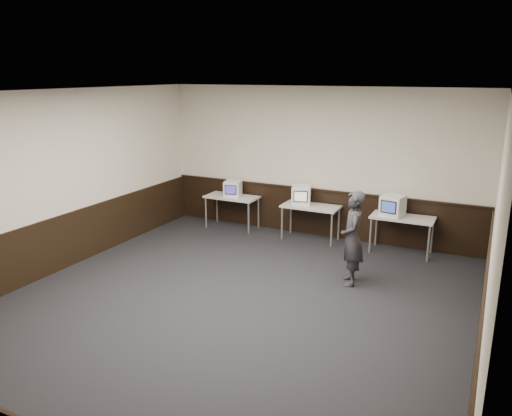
{
  "coord_description": "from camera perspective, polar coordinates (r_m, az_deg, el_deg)",
  "views": [
    {
      "loc": [
        3.44,
        -6.04,
        3.47
      ],
      "look_at": [
        -0.31,
        1.6,
        1.15
      ],
      "focal_mm": 35.0,
      "sensor_mm": 36.0,
      "label": 1
    }
  ],
  "objects": [
    {
      "name": "wainscot_back",
      "position": [
        11.0,
        6.92,
        -0.52
      ],
      "size": [
        6.98,
        0.04,
        1.0
      ],
      "primitive_type": "cube",
      "color": "black",
      "rests_on": "back_wall"
    },
    {
      "name": "floor",
      "position": [
        7.77,
        -3.21,
        -11.31
      ],
      "size": [
        8.0,
        8.0,
        0.0
      ],
      "primitive_type": "plane",
      "color": "black",
      "rests_on": "ground"
    },
    {
      "name": "wainscot_left",
      "position": [
        9.65,
        -21.64,
        -3.79
      ],
      "size": [
        0.04,
        7.98,
        1.0
      ],
      "primitive_type": "cube",
      "color": "black",
      "rests_on": "left_wall"
    },
    {
      "name": "desk_right",
      "position": [
        10.15,
        16.39,
        -1.34
      ],
      "size": [
        1.2,
        0.6,
        0.75
      ],
      "color": "beige",
      "rests_on": "ground"
    },
    {
      "name": "emac_right",
      "position": [
        10.08,
        15.35,
        0.25
      ],
      "size": [
        0.48,
        0.5,
        0.41
      ],
      "rotation": [
        0.0,
        0.0,
        -0.17
      ],
      "color": "white",
      "rests_on": "desk_right"
    },
    {
      "name": "desk_center",
      "position": [
        10.61,
        6.27,
        -0.1
      ],
      "size": [
        1.2,
        0.6,
        0.75
      ],
      "color": "beige",
      "rests_on": "ground"
    },
    {
      "name": "person",
      "position": [
        8.45,
        10.94,
        -3.43
      ],
      "size": [
        0.55,
        0.68,
        1.61
      ],
      "primitive_type": "imported",
      "rotation": [
        0.0,
        0.0,
        -1.24
      ],
      "color": "#28272D",
      "rests_on": "ground"
    },
    {
      "name": "desk_left",
      "position": [
        11.37,
        -2.76,
        1.02
      ],
      "size": [
        1.2,
        0.6,
        0.75
      ],
      "color": "beige",
      "rests_on": "ground"
    },
    {
      "name": "wainscot_right",
      "position": [
        6.73,
        24.23,
        -12.39
      ],
      "size": [
        0.04,
        7.98,
        1.0
      ],
      "primitive_type": "cube",
      "color": "black",
      "rests_on": "right_wall"
    },
    {
      "name": "left_wall",
      "position": [
        9.38,
        -22.38,
        2.6
      ],
      "size": [
        0.0,
        8.0,
        8.0
      ],
      "primitive_type": "plane",
      "rotation": [
        1.57,
        0.0,
        1.57
      ],
      "color": "beige",
      "rests_on": "ground"
    },
    {
      "name": "ceiling",
      "position": [
        6.95,
        -3.61,
        13.0
      ],
      "size": [
        8.0,
        8.0,
        0.0
      ],
      "primitive_type": "plane",
      "rotation": [
        3.14,
        0.0,
        0.0
      ],
      "color": "white",
      "rests_on": "back_wall"
    },
    {
      "name": "wainscot_rail",
      "position": [
        10.85,
        6.97,
        2.09
      ],
      "size": [
        6.98,
        0.06,
        0.04
      ],
      "primitive_type": "cube",
      "color": "black",
      "rests_on": "wainscot_back"
    },
    {
      "name": "emac_left",
      "position": [
        11.27,
        -2.68,
        2.2
      ],
      "size": [
        0.44,
        0.45,
        0.36
      ],
      "rotation": [
        0.0,
        0.0,
        0.25
      ],
      "color": "white",
      "rests_on": "desk_left"
    },
    {
      "name": "back_wall",
      "position": [
        10.77,
        7.14,
        5.14
      ],
      "size": [
        7.0,
        0.0,
        7.0
      ],
      "primitive_type": "plane",
      "rotation": [
        1.57,
        0.0,
        0.0
      ],
      "color": "beige",
      "rests_on": "ground"
    },
    {
      "name": "emac_center",
      "position": [
        10.64,
        5.19,
        1.47
      ],
      "size": [
        0.5,
        0.51,
        0.39
      ],
      "rotation": [
        0.0,
        0.0,
        0.3
      ],
      "color": "white",
      "rests_on": "desk_center"
    },
    {
      "name": "right_wall",
      "position": [
        6.32,
        25.49,
        -3.49
      ],
      "size": [
        0.0,
        8.0,
        8.0
      ],
      "primitive_type": "plane",
      "rotation": [
        1.57,
        0.0,
        -1.57
      ],
      "color": "beige",
      "rests_on": "ground"
    }
  ]
}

